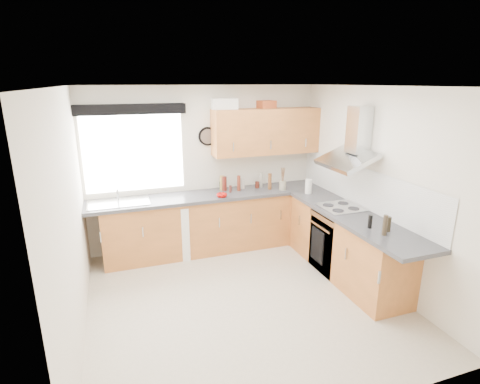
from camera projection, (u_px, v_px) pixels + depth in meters
name	position (u px, v px, depth m)	size (l,w,h in m)	color
ground_plane	(244.00, 299.00, 4.56)	(3.60, 3.60, 0.00)	beige
ceiling	(244.00, 86.00, 3.85)	(3.60, 3.60, 0.02)	white
wall_back	(205.00, 168.00, 5.84)	(3.60, 0.02, 2.50)	silver
wall_front	(332.00, 278.00, 2.58)	(3.60, 0.02, 2.50)	silver
wall_left	(70.00, 220.00, 3.64)	(0.02, 3.60, 2.50)	silver
wall_right	(376.00, 187.00, 4.77)	(0.02, 3.60, 2.50)	silver
window	(134.00, 153.00, 5.41)	(1.40, 0.02, 1.10)	white
window_blind	(131.00, 109.00, 5.15)	(1.50, 0.18, 0.14)	black
splashback	(361.00, 187.00, 5.06)	(0.01, 3.00, 0.54)	white
base_cab_back	(205.00, 224.00, 5.78)	(3.00, 0.58, 0.86)	#A5602C
base_cab_corner	(298.00, 213.00, 6.27)	(0.60, 0.60, 0.86)	#A5602C
base_cab_right	(345.00, 245.00, 5.05)	(0.58, 2.10, 0.86)	#A5602C
worktop_back	(210.00, 196.00, 5.67)	(3.60, 0.62, 0.05)	#343438
worktop_right	(354.00, 217.00, 4.78)	(0.62, 2.42, 0.05)	#343438
sink	(118.00, 200.00, 5.23)	(0.84, 0.46, 0.10)	#B9BEC1
oven	(338.00, 241.00, 5.18)	(0.56, 0.58, 0.85)	black
hob_plate	(341.00, 207.00, 5.04)	(0.52, 0.52, 0.01)	#B9BEC1
extractor_hood	(352.00, 144.00, 4.83)	(0.52, 0.78, 0.66)	#B9BEC1
upper_cabinets	(266.00, 131.00, 5.82)	(1.70, 0.35, 0.70)	#A5602C
washing_machine	(172.00, 229.00, 5.63)	(0.56, 0.54, 0.81)	white
wall_clock	(208.00, 136.00, 5.68)	(0.28, 0.28, 0.04)	black
casserole	(224.00, 104.00, 5.58)	(0.38, 0.28, 0.16)	white
storage_box	(266.00, 104.00, 5.80)	(0.25, 0.21, 0.11)	#BE5225
utensil_pot	(283.00, 185.00, 5.86)	(0.10, 0.10, 0.15)	gray
kitchen_roll	(309.00, 186.00, 5.67)	(0.10, 0.10, 0.22)	white
tomato_cluster	(222.00, 195.00, 5.51)	(0.14, 0.14, 0.06)	#A10704
jar_0	(224.00, 184.00, 5.82)	(0.07, 0.07, 0.22)	#5C1C13
jar_1	(221.00, 186.00, 5.88)	(0.05, 0.05, 0.12)	#18441E
jar_2	(230.00, 189.00, 5.73)	(0.04, 0.04, 0.11)	#461E19
jar_3	(261.00, 180.00, 6.00)	(0.05, 0.05, 0.24)	#ABA391
jar_4	(257.00, 185.00, 5.97)	(0.06, 0.06, 0.11)	#4D1A10
jar_5	(242.00, 184.00, 5.93)	(0.08, 0.08, 0.16)	#B0A396
jar_6	(222.00, 183.00, 5.85)	(0.07, 0.07, 0.23)	olive
jar_7	(239.00, 183.00, 5.80)	(0.05, 0.05, 0.24)	maroon
jar_8	(270.00, 181.00, 5.89)	(0.06, 0.06, 0.26)	brown
bottle_0	(385.00, 225.00, 4.12)	(0.05, 0.05, 0.23)	#3A2F20
bottle_1	(370.00, 222.00, 4.33)	(0.05, 0.05, 0.16)	black
bottle_2	(389.00, 224.00, 4.23)	(0.05, 0.05, 0.17)	black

